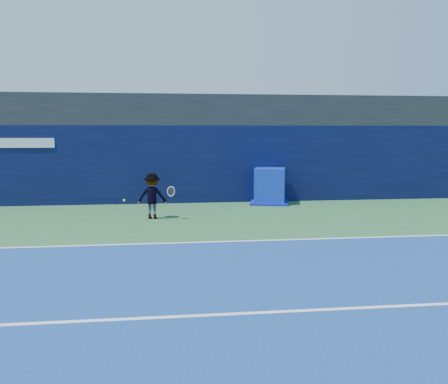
{
  "coord_description": "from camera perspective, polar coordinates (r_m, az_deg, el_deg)",
  "views": [
    {
      "loc": [
        -0.91,
        -9.23,
        2.77
      ],
      "look_at": [
        0.97,
        5.2,
        1.0
      ],
      "focal_mm": 40.0,
      "sensor_mm": 36.0,
      "label": 1
    }
  ],
  "objects": [
    {
      "name": "stadium_band",
      "position": [
        20.76,
        -4.97,
        9.2
      ],
      "size": [
        36.0,
        3.0,
        1.2
      ],
      "primitive_type": "cube",
      "color": "black",
      "rests_on": "back_wall_assembly"
    },
    {
      "name": "baseline",
      "position": [
        12.57,
        -3.1,
        -5.77
      ],
      "size": [
        24.0,
        0.1,
        0.01
      ],
      "primitive_type": "cube",
      "color": "white",
      "rests_on": "ground"
    },
    {
      "name": "ground",
      "position": [
        9.68,
        -1.73,
        -9.7
      ],
      "size": [
        80.0,
        80.0,
        0.0
      ],
      "primitive_type": "plane",
      "color": "#2B6134",
      "rests_on": "ground"
    },
    {
      "name": "service_line",
      "position": [
        7.79,
        -0.22,
        -13.83
      ],
      "size": [
        24.0,
        0.1,
        0.01
      ],
      "primitive_type": "cube",
      "color": "white",
      "rests_on": "ground"
    },
    {
      "name": "back_wall_assembly",
      "position": [
        19.79,
        -4.8,
        3.23
      ],
      "size": [
        36.0,
        1.03,
        3.0
      ],
      "color": "#090E34",
      "rests_on": "ground"
    },
    {
      "name": "tennis_ball",
      "position": [
        14.49,
        -11.34,
        -0.93
      ],
      "size": [
        0.06,
        0.06,
        0.06
      ],
      "color": "#C6F11A",
      "rests_on": "ground"
    },
    {
      "name": "tennis_player",
      "position": [
        16.05,
        -8.2,
        -0.46
      ],
      "size": [
        1.23,
        0.73,
        1.45
      ],
      "color": "white",
      "rests_on": "ground"
    },
    {
      "name": "equipment_cart",
      "position": [
        19.28,
        5.25,
        0.52
      ],
      "size": [
        1.75,
        1.75,
        1.37
      ],
      "color": "#0B26A7",
      "rests_on": "ground"
    }
  ]
}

